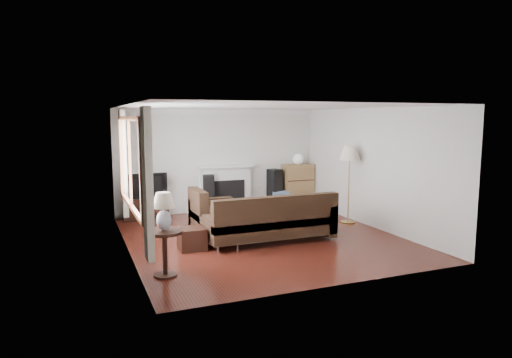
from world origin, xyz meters
name	(u,v)px	position (x,y,z in m)	size (l,w,h in m)	color
room	(262,173)	(0.00, 0.00, 1.25)	(5.10, 5.60, 2.54)	#481810
window	(130,163)	(-2.45, -0.20, 1.55)	(0.12, 2.74, 1.54)	brown
curtain_near	(148,184)	(-2.40, -1.72, 1.40)	(0.10, 0.35, 2.10)	beige
curtain_far	(124,164)	(-2.40, 1.32, 1.40)	(0.10, 0.35, 2.10)	beige
fireplace	(226,188)	(0.15, 2.64, 0.57)	(1.40, 0.26, 1.15)	white
tv_stand	(145,208)	(-1.84, 2.50, 0.25)	(0.99, 0.45, 0.50)	black
television	(145,185)	(-1.84, 2.50, 0.78)	(0.98, 0.13, 0.56)	black
speaker_left	(209,194)	(-0.33, 2.54, 0.47)	(0.26, 0.32, 0.95)	black
speaker_right	(275,189)	(1.41, 2.53, 0.50)	(0.28, 0.33, 1.00)	black
bookshelf	(298,185)	(2.07, 2.53, 0.55)	(0.80, 0.38, 1.10)	olive
globe_lamp	(298,159)	(2.07, 2.53, 1.23)	(0.27, 0.27, 0.27)	white
sectional_sofa	(269,219)	(0.03, -0.30, 0.42)	(2.63, 1.92, 0.85)	black
coffee_table	(232,215)	(-0.17, 1.26, 0.21)	(1.06, 0.58, 0.41)	#996D49
footstool	(192,239)	(-1.45, -0.29, 0.19)	(0.45, 0.45, 0.38)	black
floor_lamp	(349,185)	(2.22, 0.40, 0.85)	(0.44, 0.44, 1.71)	#B2863E
side_table	(165,253)	(-2.15, -1.49, 0.34)	(0.55, 0.55, 0.68)	black
table_lamp	(164,212)	(-2.15, -1.49, 0.96)	(0.34, 0.34, 0.55)	silver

